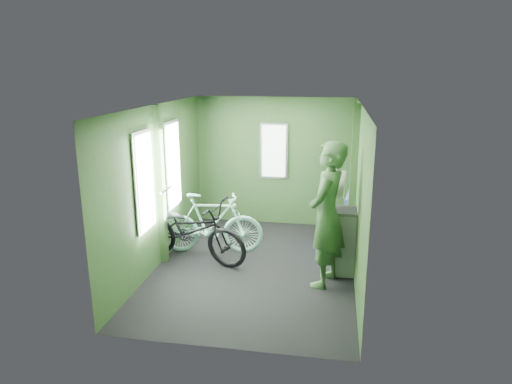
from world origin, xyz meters
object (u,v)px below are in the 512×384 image
waste_box (345,241)px  bicycle_mint (212,253)px  bench_seat (336,229)px  passenger (327,215)px  bicycle_black (191,260)px

waste_box → bicycle_mint: bearing=170.2°
bicycle_mint → bench_seat: size_ratio=1.81×
bicycle_mint → waste_box: bearing=-107.2°
bicycle_mint → bench_seat: (1.90, 0.69, 0.26)m
passenger → waste_box: (0.26, 0.39, -0.50)m
waste_box → bicycle_black: bearing=179.4°
passenger → bicycle_black: bearing=-84.6°
bicycle_mint → bench_seat: 2.04m
bicycle_black → waste_box: 2.29m
bench_seat → bicycle_black: bearing=-146.8°
bicycle_black → passenger: size_ratio=0.97×
bench_seat → bicycle_mint: bearing=-152.4°
bicycle_mint → bench_seat: bench_seat is taller
passenger → waste_box: passenger is taller
bicycle_mint → waste_box: waste_box is taller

